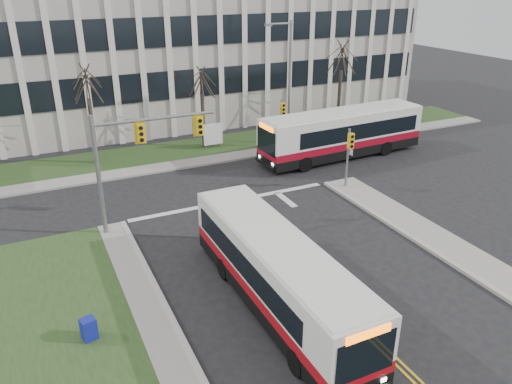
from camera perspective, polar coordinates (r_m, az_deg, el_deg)
The scene contains 15 objects.
ground at distance 22.70m, azimuth 5.24°, elevation -8.87°, with size 120.00×120.00×0.00m, color black.
sidewalk_cross at distance 36.97m, azimuth 0.05°, elevation 4.51°, with size 44.00×1.60×0.14m, color #9E9B93.
building_lawn at distance 39.39m, azimuth -1.71°, elevation 5.69°, with size 44.00×5.00×0.12m, color #27411C.
office_building at distance 49.11m, azimuth -7.71°, elevation 16.17°, with size 40.00×16.00×12.00m, color #B5AFA7.
mast_arm_signal at distance 25.18m, azimuth -14.06°, elevation 4.61°, with size 6.11×0.38×6.20m.
signal_pole_near at distance 30.51m, azimuth 10.59°, elevation 4.74°, with size 0.34×0.39×3.80m.
signal_pole_far at distance 37.39m, azimuth 3.00°, elevation 8.59°, with size 0.34×0.39×3.80m.
streetlight at distance 37.87m, azimuth 3.64°, elevation 12.95°, with size 2.15×0.25×9.20m.
directory_sign at distance 37.72m, azimuth -4.92°, elevation 6.57°, with size 1.50×0.12×2.00m.
tree_left at distance 35.21m, azimuth -18.77°, elevation 11.50°, with size 1.80×1.80×7.70m.
tree_mid at distance 37.30m, azimuth -6.24°, elevation 12.21°, with size 1.80×1.80×6.82m.
tree_right at distance 42.39m, azimuth 9.77°, elevation 14.78°, with size 1.80×1.80×8.25m.
bus_main at distance 19.58m, azimuth 2.38°, elevation -9.42°, with size 2.41×11.11×2.96m, color silver, non-canonical shape.
bus_cross at distance 36.34m, azimuth 9.80°, elevation 6.45°, with size 2.70×12.44×3.32m, color silver, non-canonical shape.
newspaper_box_blue at distance 19.44m, azimuth -18.55°, elevation -14.73°, with size 0.50×0.45×0.95m, color navy.
Camera 1 is at (-10.05, -16.35, 12.13)m, focal length 35.00 mm.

